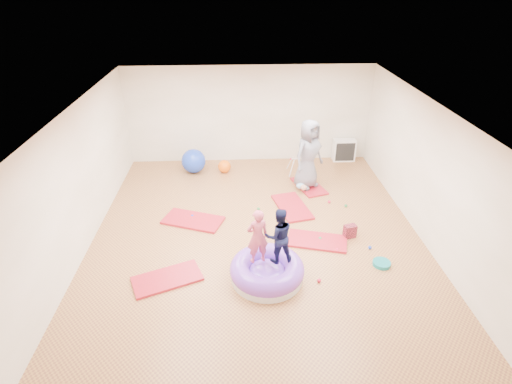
{
  "coord_description": "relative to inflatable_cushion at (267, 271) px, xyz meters",
  "views": [
    {
      "loc": [
        -0.38,
        -7.11,
        5.0
      ],
      "look_at": [
        0.0,
        0.3,
        0.9
      ],
      "focal_mm": 28.0,
      "sensor_mm": 36.0,
      "label": 1
    }
  ],
  "objects": [
    {
      "name": "gym_mat_front_left",
      "position": [
        -1.85,
        0.05,
        -0.14
      ],
      "size": [
        1.38,
        1.04,
        0.05
      ],
      "primitive_type": "cube",
      "rotation": [
        0.0,
        0.0,
        0.39
      ],
      "color": "#B21412",
      "rests_on": "ground"
    },
    {
      "name": "balance_disc",
      "position": [
        2.26,
        0.26,
        -0.13
      ],
      "size": [
        0.34,
        0.34,
        0.08
      ],
      "primitive_type": "cylinder",
      "color": "#127A7F",
      "rests_on": "ground"
    },
    {
      "name": "backpack",
      "position": [
        1.87,
        1.22,
        -0.02
      ],
      "size": [
        0.29,
        0.22,
        0.3
      ],
      "primitive_type": "cube",
      "rotation": [
        0.0,
        0.0,
        0.27
      ],
      "color": "#BA2A43",
      "rests_on": "ground"
    },
    {
      "name": "exercise_ball_orange",
      "position": [
        -0.86,
        4.54,
        0.01
      ],
      "size": [
        0.36,
        0.36,
        0.36
      ],
      "primitive_type": "sphere",
      "color": "orange",
      "rests_on": "ground"
    },
    {
      "name": "infant",
      "position": [
        1.18,
        3.32,
        -0.02
      ],
      "size": [
        0.33,
        0.34,
        0.2
      ],
      "color": "#96D3F9",
      "rests_on": "gym_mat_rear_right"
    },
    {
      "name": "yellow_toy",
      "position": [
        -1.87,
        -0.18,
        -0.16
      ],
      "size": [
        0.18,
        0.18,
        0.03
      ],
      "primitive_type": "cylinder",
      "color": "gold",
      "rests_on": "ground"
    },
    {
      "name": "gym_mat_rear_right",
      "position": [
        1.39,
        3.54,
        -0.15
      ],
      "size": [
        0.89,
        1.27,
        0.05
      ],
      "primitive_type": "cube",
      "rotation": [
        0.0,
        0.0,
        1.87
      ],
      "color": "#B21412",
      "rests_on": "ground"
    },
    {
      "name": "inflatable_cushion",
      "position": [
        0.0,
        0.0,
        0.0
      ],
      "size": [
        1.38,
        1.38,
        0.43
      ],
      "rotation": [
        0.0,
        0.0,
        -0.24
      ],
      "color": "silver",
      "rests_on": "ground"
    },
    {
      "name": "ball_pit_balls",
      "position": [
        0.91,
        1.55,
        -0.13
      ],
      "size": [
        3.83,
        2.9,
        0.07
      ],
      "color": "#318E48",
      "rests_on": "ground"
    },
    {
      "name": "child_pink",
      "position": [
        -0.17,
        0.08,
        0.77
      ],
      "size": [
        0.45,
        0.36,
        1.09
      ],
      "primitive_type": "imported",
      "rotation": [
        0.0,
        0.0,
        3.42
      ],
      "color": "#CA4C66",
      "rests_on": "inflatable_cushion"
    },
    {
      "name": "gym_mat_mid_left",
      "position": [
        -1.54,
        2.01,
        -0.14
      ],
      "size": [
        1.48,
        1.09,
        0.06
      ],
      "primitive_type": "cube",
      "rotation": [
        0.0,
        0.0,
        -0.36
      ],
      "color": "#B21412",
      "rests_on": "ground"
    },
    {
      "name": "child_navy",
      "position": [
        0.21,
        0.08,
        0.77
      ],
      "size": [
        0.58,
        0.48,
        1.08
      ],
      "primitive_type": "imported",
      "rotation": [
        0.0,
        0.0,
        3.28
      ],
      "color": "#101436",
      "rests_on": "inflatable_cushion"
    },
    {
      "name": "room",
      "position": [
        -0.11,
        1.4,
        1.23
      ],
      "size": [
        7.01,
        8.01,
        2.81
      ],
      "color": "#B17E3F",
      "rests_on": "ground"
    },
    {
      "name": "cube_shelf",
      "position": [
        2.71,
        5.19,
        0.16
      ],
      "size": [
        0.65,
        0.32,
        0.65
      ],
      "color": "white",
      "rests_on": "ground"
    },
    {
      "name": "exercise_ball_blue",
      "position": [
        -1.72,
        4.61,
        0.17
      ],
      "size": [
        0.68,
        0.68,
        0.68
      ],
      "primitive_type": "sphere",
      "color": "blue",
      "rests_on": "ground"
    },
    {
      "name": "infant_play_gym",
      "position": [
        1.21,
        4.37,
        0.14
      ],
      "size": [
        0.6,
        0.57,
        0.46
      ],
      "rotation": [
        0.0,
        0.0,
        -0.17
      ],
      "color": "white",
      "rests_on": "ground"
    },
    {
      "name": "adult_caregiver",
      "position": [
        1.31,
        3.52,
        0.78
      ],
      "size": [
        1.05,
        0.99,
        1.81
      ],
      "primitive_type": "imported",
      "rotation": [
        0.0,
        0.0,
        0.66
      ],
      "color": "slate",
      "rests_on": "gym_mat_rear_right"
    },
    {
      "name": "gym_mat_right",
      "position": [
        1.15,
        1.08,
        -0.14
      ],
      "size": [
        1.35,
        0.92,
        0.05
      ],
      "primitive_type": "cube",
      "rotation": [
        0.0,
        0.0,
        -0.26
      ],
      "color": "#B21412",
      "rests_on": "ground"
    },
    {
      "name": "gym_mat_center_back",
      "position": [
        0.8,
        2.49,
        -0.14
      ],
      "size": [
        0.93,
        1.41,
        0.05
      ],
      "primitive_type": "cube",
      "rotation": [
        0.0,
        0.0,
        1.8
      ],
      "color": "#B21412",
      "rests_on": "ground"
    }
  ]
}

